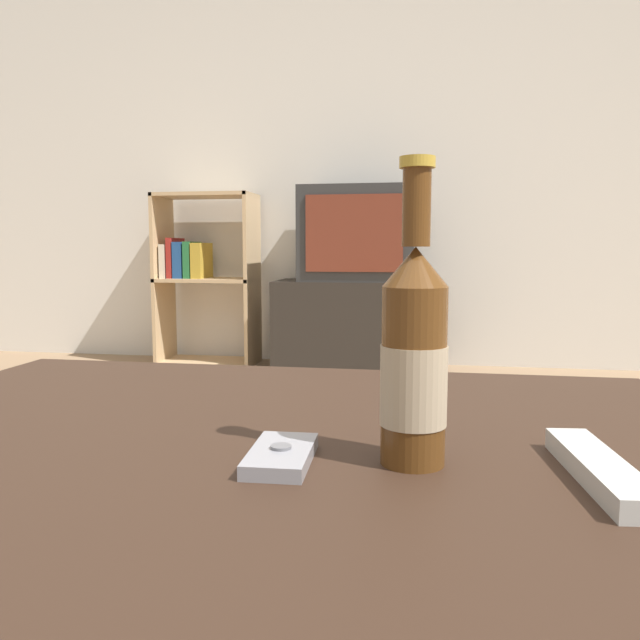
{
  "coord_description": "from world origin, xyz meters",
  "views": [
    {
      "loc": [
        0.19,
        -0.62,
        0.67
      ],
      "look_at": [
        0.03,
        0.26,
        0.57
      ],
      "focal_mm": 35.0,
      "sensor_mm": 36.0,
      "label": 1
    }
  ],
  "objects_px": {
    "tv_stand": "(357,326)",
    "bookshelf": "(201,274)",
    "remote_control": "(600,470)",
    "television": "(358,234)",
    "cell_phone": "(281,455)",
    "beer_bottle": "(414,357)"
  },
  "relations": [
    {
      "from": "cell_phone",
      "to": "bookshelf",
      "type": "bearing_deg",
      "value": 109.59
    },
    {
      "from": "beer_bottle",
      "to": "remote_control",
      "type": "xyz_separation_m",
      "value": [
        0.16,
        -0.02,
        -0.09
      ]
    },
    {
      "from": "beer_bottle",
      "to": "cell_phone",
      "type": "xyz_separation_m",
      "value": [
        -0.12,
        -0.02,
        -0.1
      ]
    },
    {
      "from": "cell_phone",
      "to": "beer_bottle",
      "type": "bearing_deg",
      "value": 7.06
    },
    {
      "from": "television",
      "to": "cell_phone",
      "type": "relative_size",
      "value": 5.54
    },
    {
      "from": "bookshelf",
      "to": "beer_bottle",
      "type": "distance_m",
      "value": 3.13
    },
    {
      "from": "television",
      "to": "remote_control",
      "type": "xyz_separation_m",
      "value": [
        0.52,
        -2.81,
        -0.27
      ]
    },
    {
      "from": "television",
      "to": "cell_phone",
      "type": "distance_m",
      "value": 2.83
    },
    {
      "from": "bookshelf",
      "to": "beer_bottle",
      "type": "bearing_deg",
      "value": -65.87
    },
    {
      "from": "tv_stand",
      "to": "remote_control",
      "type": "distance_m",
      "value": 2.87
    },
    {
      "from": "bookshelf",
      "to": "cell_phone",
      "type": "xyz_separation_m",
      "value": [
        1.15,
        -2.87,
        -0.05
      ]
    },
    {
      "from": "beer_bottle",
      "to": "remote_control",
      "type": "height_order",
      "value": "beer_bottle"
    },
    {
      "from": "television",
      "to": "bookshelf",
      "type": "height_order",
      "value": "television"
    },
    {
      "from": "tv_stand",
      "to": "bookshelf",
      "type": "xyz_separation_m",
      "value": [
        -0.92,
        0.06,
        0.28
      ]
    },
    {
      "from": "tv_stand",
      "to": "remote_control",
      "type": "height_order",
      "value": "tv_stand"
    },
    {
      "from": "tv_stand",
      "to": "cell_phone",
      "type": "bearing_deg",
      "value": -85.15
    },
    {
      "from": "remote_control",
      "to": "television",
      "type": "bearing_deg",
      "value": 94.53
    },
    {
      "from": "cell_phone",
      "to": "remote_control",
      "type": "xyz_separation_m",
      "value": [
        0.29,
        0.0,
        0.0
      ]
    },
    {
      "from": "beer_bottle",
      "to": "bookshelf",
      "type": "bearing_deg",
      "value": 114.13
    },
    {
      "from": "bookshelf",
      "to": "remote_control",
      "type": "height_order",
      "value": "bookshelf"
    },
    {
      "from": "tv_stand",
      "to": "remote_control",
      "type": "xyz_separation_m",
      "value": [
        0.52,
        -2.81,
        0.23
      ]
    },
    {
      "from": "television",
      "to": "tv_stand",
      "type": "bearing_deg",
      "value": 90.0
    }
  ]
}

